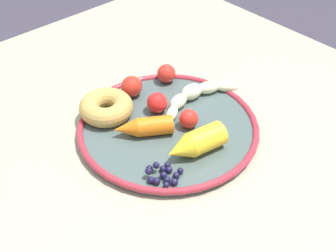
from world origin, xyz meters
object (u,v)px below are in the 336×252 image
at_px(donut, 106,107).
at_px(blueberry_pile, 163,174).
at_px(dining_table, 192,174).
at_px(carrot_orange, 143,127).
at_px(tomato_mid, 189,119).
at_px(carrot_yellow, 195,143).
at_px(tomato_extra, 157,103).
at_px(tomato_near, 132,86).
at_px(banana, 195,95).
at_px(plate, 168,127).
at_px(tomato_far, 166,73).

relative_size(donut, blueberry_pile, 1.65).
xyz_separation_m(dining_table, carrot_orange, (0.06, 0.07, 0.12)).
bearing_deg(carrot_orange, donut, 9.93).
bearing_deg(dining_table, carrot_orange, 49.87).
distance_m(donut, tomato_mid, 0.15).
distance_m(carrot_yellow, tomato_extra, 0.13).
bearing_deg(carrot_orange, tomato_extra, -61.51).
bearing_deg(carrot_orange, dining_table, -130.13).
bearing_deg(tomato_near, carrot_yellow, 172.84).
height_order(banana, donut, donut).
xyz_separation_m(carrot_orange, tomato_near, (0.10, -0.06, 0.00)).
bearing_deg(donut, tomato_mid, -144.42).
distance_m(banana, tomato_near, 0.12).
height_order(dining_table, tomato_extra, tomato_extra).
height_order(carrot_yellow, tomato_near, carrot_yellow).
bearing_deg(carrot_yellow, banana, -44.52).
bearing_deg(carrot_yellow, plate, -9.40).
distance_m(donut, tomato_extra, 0.09).
relative_size(dining_table, banana, 5.78).
height_order(plate, banana, banana).
relative_size(carrot_orange, tomato_near, 2.54).
xyz_separation_m(donut, tomato_far, (0.01, -0.15, 0.00)).
distance_m(dining_table, banana, 0.15).
xyz_separation_m(dining_table, blueberry_pile, (-0.04, 0.11, 0.11)).
bearing_deg(dining_table, blueberry_pile, 110.79).
xyz_separation_m(blueberry_pile, tomato_extra, (0.13, -0.10, 0.01)).
distance_m(carrot_orange, donut, 0.09).
distance_m(tomato_mid, tomato_extra, 0.07).
height_order(donut, tomato_far, tomato_far).
bearing_deg(tomato_extra, carrot_yellow, 167.55).
bearing_deg(tomato_near, tomato_far, -96.95).
relative_size(dining_table, carrot_yellow, 9.90).
height_order(plate, tomato_near, tomato_near).
xyz_separation_m(tomato_near, tomato_mid, (-0.14, -0.02, -0.00)).
xyz_separation_m(dining_table, plate, (0.05, 0.02, 0.10)).
xyz_separation_m(donut, tomato_mid, (-0.12, -0.09, -0.00)).
distance_m(banana, blueberry_pile, 0.21).
bearing_deg(plate, tomato_near, -5.58).
bearing_deg(donut, tomato_near, -76.83).
relative_size(carrot_yellow, donut, 1.12).
xyz_separation_m(plate, banana, (0.02, -0.09, 0.02)).
bearing_deg(dining_table, tomato_extra, 4.43).
xyz_separation_m(banana, tomato_mid, (-0.05, 0.06, 0.00)).
xyz_separation_m(banana, tomato_near, (0.09, 0.08, 0.01)).
height_order(blueberry_pile, tomato_far, tomato_far).
height_order(plate, tomato_extra, tomato_extra).
bearing_deg(carrot_orange, carrot_yellow, -160.40).
bearing_deg(carrot_orange, tomato_far, -55.81).
height_order(tomato_mid, tomato_far, tomato_far).
bearing_deg(plate, carrot_orange, 75.57).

